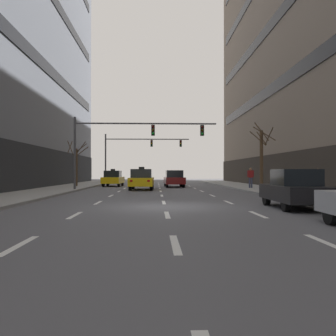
{
  "coord_description": "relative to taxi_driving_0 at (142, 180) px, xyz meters",
  "views": [
    {
      "loc": [
        -0.41,
        -15.35,
        1.46
      ],
      "look_at": [
        0.89,
        21.45,
        1.85
      ],
      "focal_mm": 38.92,
      "sensor_mm": 36.0,
      "label": 1
    }
  ],
  "objects": [
    {
      "name": "lane_stripe_l3_s9",
      "position": [
        4.63,
        12.58,
        -0.83
      ],
      "size": [
        0.16,
        2.0,
        0.01
      ],
      "primitive_type": "cube",
      "color": "silver",
      "rests_on": "ground"
    },
    {
      "name": "lane_stripe_l3_s4",
      "position": [
        4.63,
        -12.42,
        -0.83
      ],
      "size": [
        0.16,
        2.0,
        0.01
      ],
      "primitive_type": "cube",
      "color": "silver",
      "rests_on": "ground"
    },
    {
      "name": "lane_stripe_l2_s8",
      "position": [
        1.51,
        7.58,
        -0.83
      ],
      "size": [
        0.16,
        2.0,
        0.01
      ],
      "primitive_type": "cube",
      "color": "silver",
      "rests_on": "ground"
    },
    {
      "name": "lane_stripe_l2_s6",
      "position": [
        1.51,
        -2.42,
        -0.83
      ],
      "size": [
        0.16,
        2.0,
        0.01
      ],
      "primitive_type": "cube",
      "color": "silver",
      "rests_on": "ground"
    },
    {
      "name": "car_parked_1",
      "position": [
        6.69,
        -15.39,
        -0.06
      ],
      "size": [
        1.87,
        4.23,
        1.57
      ],
      "color": "black",
      "rests_on": "ground"
    },
    {
      "name": "lane_stripe_l3_s2",
      "position": [
        4.63,
        -22.42,
        -0.83
      ],
      "size": [
        0.16,
        2.0,
        0.01
      ],
      "primitive_type": "cube",
      "color": "silver",
      "rests_on": "ground"
    },
    {
      "name": "lane_stripe_l3_s3",
      "position": [
        4.63,
        -17.42,
        -0.83
      ],
      "size": [
        0.16,
        2.0,
        0.01
      ],
      "primitive_type": "cube",
      "color": "silver",
      "rests_on": "ground"
    },
    {
      "name": "lane_stripe_l2_s3",
      "position": [
        1.51,
        -17.42,
        -0.83
      ],
      "size": [
        0.16,
        2.0,
        0.01
      ],
      "primitive_type": "cube",
      "color": "silver",
      "rests_on": "ground"
    },
    {
      "name": "taxi_driving_1",
      "position": [
        -3.17,
        7.31,
        -0.05
      ],
      "size": [
        1.97,
        4.3,
        1.76
      ],
      "color": "black",
      "rests_on": "ground"
    },
    {
      "name": "lane_stripe_l2_s4",
      "position": [
        1.51,
        -12.42,
        -0.83
      ],
      "size": [
        0.16,
        2.0,
        0.01
      ],
      "primitive_type": "cube",
      "color": "silver",
      "rests_on": "ground"
    },
    {
      "name": "lane_stripe_l3_s5",
      "position": [
        4.63,
        -7.42,
        -0.83
      ],
      "size": [
        0.16,
        2.0,
        0.01
      ],
      "primitive_type": "cube",
      "color": "silver",
      "rests_on": "ground"
    },
    {
      "name": "car_driving_2",
      "position": [
        2.94,
        5.22,
        -0.04
      ],
      "size": [
        1.92,
        4.35,
        1.61
      ],
      "color": "black",
      "rests_on": "ground"
    },
    {
      "name": "lane_stripe_l2_s5",
      "position": [
        1.51,
        -7.42,
        -0.83
      ],
      "size": [
        0.16,
        2.0,
        0.01
      ],
      "primitive_type": "cube",
      "color": "silver",
      "rests_on": "ground"
    },
    {
      "name": "lane_stripe_l3_s7",
      "position": [
        4.63,
        2.58,
        -0.83
      ],
      "size": [
        0.16,
        2.0,
        0.01
      ],
      "primitive_type": "cube",
      "color": "silver",
      "rests_on": "ground"
    },
    {
      "name": "lane_stripe_l1_s5",
      "position": [
        -1.6,
        -7.42,
        -0.83
      ],
      "size": [
        0.16,
        2.0,
        0.01
      ],
      "primitive_type": "cube",
      "color": "silver",
      "rests_on": "ground"
    },
    {
      "name": "lane_stripe_l1_s6",
      "position": [
        -1.6,
        -2.42,
        -0.83
      ],
      "size": [
        0.16,
        2.0,
        0.01
      ],
      "primitive_type": "cube",
      "color": "silver",
      "rests_on": "ground"
    },
    {
      "name": "traffic_signal_1",
      "position": [
        -1.29,
        15.95,
        3.63
      ],
      "size": [
        10.57,
        0.35,
        6.08
      ],
      "color": "#4C4C51",
      "rests_on": "sidewalk_left"
    },
    {
      "name": "lane_stripe_l2_s7",
      "position": [
        1.51,
        2.58,
        -0.83
      ],
      "size": [
        0.16,
        2.0,
        0.01
      ],
      "primitive_type": "cube",
      "color": "silver",
      "rests_on": "ground"
    },
    {
      "name": "street_tree_1",
      "position": [
        -6.29,
        4.64,
        1.43
      ],
      "size": [
        1.98,
        1.98,
        4.26
      ],
      "color": "#4C3823",
      "rests_on": "sidewalk_left"
    },
    {
      "name": "ground_plane",
      "position": [
        1.51,
        -14.42,
        -0.83
      ],
      "size": [
        120.0,
        120.0,
        0.0
      ],
      "primitive_type": "plane",
      "color": "#515156"
    },
    {
      "name": "lane_stripe_l1_s7",
      "position": [
        -1.6,
        2.58,
        -0.83
      ],
      "size": [
        0.16,
        2.0,
        0.01
      ],
      "primitive_type": "cube",
      "color": "silver",
      "rests_on": "ground"
    },
    {
      "name": "lane_stripe_l1_s4",
      "position": [
        -1.6,
        -12.42,
        -0.83
      ],
      "size": [
        0.16,
        2.0,
        0.01
      ],
      "primitive_type": "cube",
      "color": "silver",
      "rests_on": "ground"
    },
    {
      "name": "lane_stripe_l2_s2",
      "position": [
        1.51,
        -22.42,
        -0.83
      ],
      "size": [
        0.16,
        2.0,
        0.01
      ],
      "primitive_type": "cube",
      "color": "silver",
      "rests_on": "ground"
    },
    {
      "name": "pedestrian_0",
      "position": [
        9.04,
        0.21,
        0.27
      ],
      "size": [
        0.52,
        0.28,
        1.66
      ],
      "color": "#383D59",
      "rests_on": "sidewalk_right"
    },
    {
      "name": "traffic_signal_0",
      "position": [
        -0.94,
        -1.44,
        3.38
      ],
      "size": [
        11.09,
        0.35,
        5.57
      ],
      "color": "#4C4C51",
      "rests_on": "sidewalk_left"
    },
    {
      "name": "lane_stripe_l3_s10",
      "position": [
        4.63,
        17.58,
        -0.83
      ],
      "size": [
        0.16,
        2.0,
        0.01
      ],
      "primitive_type": "cube",
      "color": "silver",
      "rests_on": "ground"
    },
    {
      "name": "pedestrian_1",
      "position": [
        9.82,
        -10.59,
        0.16
      ],
      "size": [
        0.52,
        0.27,
        1.49
      ],
      "color": "#383D59",
      "rests_on": "sidewalk_right"
    },
    {
      "name": "lane_stripe_l1_s3",
      "position": [
        -1.6,
        -17.42,
        -0.83
      ],
      "size": [
        0.16,
        2.0,
        0.01
      ],
      "primitive_type": "cube",
      "color": "silver",
      "rests_on": "ground"
    },
    {
      "name": "lane_stripe_l2_s9",
      "position": [
        1.51,
        12.58,
        -0.83
      ],
      "size": [
        0.16,
        2.0,
        0.01
      ],
      "primitive_type": "cube",
      "color": "silver",
      "rests_on": "ground"
    },
    {
      "name": "taxi_driving_0",
      "position": [
        0.0,
        0.0,
        0.0
      ],
      "size": [
        1.98,
        4.54,
        1.87
      ],
      "color": "black",
      "rests_on": "ground"
    },
    {
      "name": "lane_stripe_l2_s10",
      "position": [
        1.51,
        17.58,
        -0.83
      ],
      "size": [
        0.16,
        2.0,
        0.01
      ],
      "primitive_type": "cube",
      "color": "silver",
      "rests_on": "ground"
    },
    {
      "name": "lane_stripe_l1_s2",
      "position": [
        -1.6,
        -22.42,
        -0.83
      ],
      "size": [
        0.16,
        2.0,
        0.01
      ],
      "primitive_type": "cube",
      "color": "silver",
      "rests_on": "ground"
    },
    {
      "name": "lane_stripe_l1_s8",
      "position": [
        -1.6,
        7.58,
        -0.83
      ],
      "size": [
        0.16,
        2.0,
        0.01
      ],
      "primitive_type": "cube",
      "color": "silver",
      "rests_on": "ground"
    },
    {
      "name": "street_tree_2",
      "position": [
        9.31,
        -2.04,
        1.79
      ],
      "size": [
        1.79,
        1.72,
        5.1
      ],
      "color": "#4C3823",
      "rests_on": "sidewalk_right"
    },
    {
      "name": "lane_stripe_l1_s10",
      "position": [
        -1.6,
        17.58,
        -0.83
      ],
      "size": [
        0.16,
        2.0,
        0.01
      ],
      "primitive_type": "cube",
      "color": "silver",
      "rests_on": "ground"
    },
    {
      "name": "lane_stripe_l3_s8",
      "position": [
        4.63,
        7.58,
        -0.83
      ],
      "size": [
        0.16,
        2.0,
        0.01
      ],
      "primitive_type": "cube",
      "color": "silver",
      "rests_on": "ground"
    },
    {
      "name": "lane_stripe_l3_s6",
      "position": [
        4.63,
        -2.42,
        -0.83
      ],
      "size": [
        0.16,
        2.0,
        0.01
      ],
      "primitive_type": "cube",
      "color": "silver",
      "rests_on": "ground"
    },
    {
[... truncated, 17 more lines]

